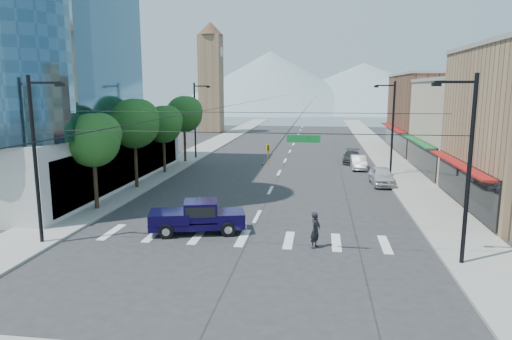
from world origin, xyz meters
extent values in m
plane|color=#28282B|center=(0.00, 0.00, 0.00)|extent=(160.00, 160.00, 0.00)
cube|color=gray|center=(-12.00, 40.00, 0.07)|extent=(4.00, 120.00, 0.15)
cube|color=gray|center=(12.00, 40.00, 0.07)|extent=(4.00, 120.00, 0.15)
cube|color=tan|center=(20.00, 24.00, 4.50)|extent=(12.00, 14.00, 9.00)
cube|color=brown|center=(20.00, 40.00, 5.00)|extent=(12.00, 18.00, 10.00)
cube|color=#8C6B4C|center=(-16.50, 62.00, 9.00)|extent=(4.00, 4.00, 18.00)
cone|color=brown|center=(-16.50, 62.00, 19.20)|extent=(4.80, 4.80, 2.40)
cone|color=gray|center=(-15.00, 150.00, 11.00)|extent=(80.00, 80.00, 22.00)
cone|color=gray|center=(20.00, 160.00, 9.00)|extent=(90.00, 90.00, 18.00)
cylinder|color=black|center=(-11.20, 6.00, 2.27)|extent=(0.28, 0.28, 4.55)
sphere|color=#24541C|center=(-11.20, 6.00, 4.88)|extent=(3.64, 3.64, 3.64)
sphere|color=#24541C|center=(-10.80, 6.30, 5.28)|extent=(2.86, 2.86, 2.86)
cylinder|color=black|center=(-11.20, 13.00, 2.55)|extent=(0.28, 0.28, 5.11)
sphere|color=#24541C|center=(-11.20, 13.00, 5.47)|extent=(4.09, 4.09, 4.09)
sphere|color=#24541C|center=(-10.80, 13.30, 5.88)|extent=(3.21, 3.21, 3.21)
cylinder|color=black|center=(-11.20, 20.00, 2.27)|extent=(0.28, 0.28, 4.55)
sphere|color=#24541C|center=(-11.20, 20.00, 4.88)|extent=(3.64, 3.64, 3.64)
sphere|color=#24541C|center=(-10.80, 20.30, 5.28)|extent=(2.86, 2.86, 2.86)
cylinder|color=black|center=(-11.20, 27.00, 2.55)|extent=(0.28, 0.28, 5.11)
sphere|color=#24541C|center=(-11.20, 27.00, 5.47)|extent=(4.09, 4.09, 4.09)
sphere|color=#24541C|center=(-10.80, 27.30, 5.88)|extent=(3.21, 3.21, 3.21)
cylinder|color=black|center=(-10.80, -1.00, 4.50)|extent=(0.20, 0.20, 9.00)
cylinder|color=black|center=(10.80, -1.00, 4.50)|extent=(0.20, 0.20, 9.00)
cylinder|color=black|center=(0.00, -1.00, 6.20)|extent=(21.60, 0.04, 0.04)
imported|color=gold|center=(1.50, -1.00, 5.15)|extent=(0.16, 0.20, 1.00)
cube|color=#0C6626|center=(3.20, -1.00, 5.95)|extent=(1.60, 0.06, 0.35)
cylinder|color=black|center=(-10.80, 30.00, 4.50)|extent=(0.20, 0.20, 9.00)
cube|color=black|center=(-9.90, 30.00, 8.60)|extent=(1.80, 0.12, 0.12)
cube|color=black|center=(-9.10, 30.00, 8.50)|extent=(0.40, 0.25, 0.18)
cylinder|color=black|center=(10.80, 22.00, 4.50)|extent=(0.20, 0.20, 9.00)
cube|color=black|center=(9.90, 22.00, 8.60)|extent=(1.80, 0.12, 0.12)
cube|color=black|center=(9.10, 22.00, 8.50)|extent=(0.40, 0.25, 0.18)
cube|color=#0C0632|center=(-2.99, 2.17, 0.55)|extent=(5.79, 3.28, 0.35)
cube|color=#0C0632|center=(-1.11, 2.65, 0.94)|extent=(2.01, 2.22, 0.55)
cube|color=#0C0632|center=(-2.80, 2.22, 1.34)|extent=(2.28, 2.25, 1.09)
cube|color=black|center=(-2.80, 2.22, 1.44)|extent=(2.10, 2.23, 0.60)
cube|color=#0C0632|center=(-4.53, 1.77, 0.99)|extent=(2.71, 2.49, 0.65)
cube|color=silver|center=(-0.34, 2.84, 0.55)|extent=(0.58, 1.86, 0.35)
cube|color=silver|center=(-5.64, 1.49, 0.55)|extent=(0.58, 1.86, 0.30)
cylinder|color=black|center=(-1.07, 1.68, 0.42)|extent=(0.88, 0.50, 0.83)
cylinder|color=black|center=(-1.54, 3.51, 0.42)|extent=(0.88, 0.50, 0.83)
cylinder|color=black|center=(-4.44, 0.82, 0.42)|extent=(0.88, 0.50, 0.83)
cylinder|color=black|center=(-4.91, 2.65, 0.42)|extent=(0.88, 0.50, 0.83)
imported|color=black|center=(3.86, 0.52, 0.97)|extent=(0.72, 0.84, 1.94)
imported|color=silver|center=(9.40, 17.41, 0.79)|extent=(2.06, 4.71, 1.58)
imported|color=silver|center=(8.03, 25.40, 0.70)|extent=(1.50, 4.28, 1.41)
imported|color=#323134|center=(7.60, 29.48, 0.68)|extent=(2.35, 4.87, 1.37)
camera|label=1|loc=(3.98, -22.76, 8.31)|focal=32.00mm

